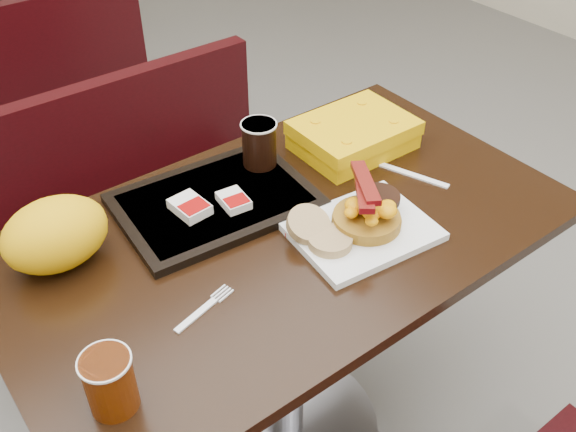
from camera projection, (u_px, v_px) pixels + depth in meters
floor at (285, 431)px, 1.84m from camera, size 6.00×7.00×0.01m
table_near at (285, 344)px, 1.60m from camera, size 1.20×0.70×0.75m
bench_near_n at (150, 209)px, 2.04m from camera, size 1.00×0.46×0.72m
bench_far_s at (17, 71)px, 2.78m from camera, size 1.00×0.46×0.72m
platter at (362, 231)px, 1.34m from camera, size 0.30×0.25×0.02m
pancake_stack at (367, 218)px, 1.34m from camera, size 0.17×0.17×0.03m
sausage_patty at (379, 197)px, 1.36m from camera, size 0.10×0.10×0.01m
scrambled_eggs at (370, 208)px, 1.30m from camera, size 0.11×0.10×0.05m
bacon_strips at (364, 189)px, 1.30m from camera, size 0.16×0.18×0.01m
muffin_bottom at (330, 241)px, 1.29m from camera, size 0.11×0.11×0.02m
muffin_top at (308, 224)px, 1.31m from camera, size 0.09×0.09×0.05m
coffee_cup_near at (110, 383)px, 0.99m from camera, size 0.08×0.08×0.11m
fork at (196, 315)px, 1.17m from camera, size 0.14×0.06×0.00m
knife at (410, 174)px, 1.51m from camera, size 0.08×0.18×0.00m
condiment_ketchup at (294, 230)px, 1.35m from camera, size 0.05×0.05×0.01m
tray at (215, 201)px, 1.42m from camera, size 0.44×0.33×0.02m
hashbrown_sleeve_left at (190, 207)px, 1.37m from camera, size 0.07×0.09×0.02m
hashbrown_sleeve_right at (234, 200)px, 1.39m from camera, size 0.06×0.08×0.02m
coffee_cup_far at (259, 144)px, 1.48m from camera, size 0.08×0.08×0.11m
clamshell at (354, 135)px, 1.58m from camera, size 0.28×0.21×0.07m
paper_bag at (55, 234)px, 1.24m from camera, size 0.23×0.18×0.14m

